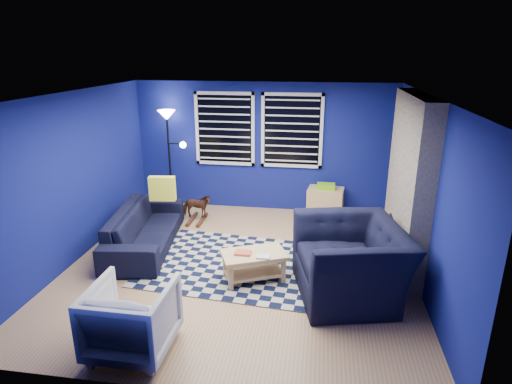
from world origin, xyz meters
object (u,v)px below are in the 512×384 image
Objects in this scene: armchair_big at (350,261)px; cabinet at (325,202)px; tv at (398,150)px; sofa at (145,228)px; armchair_bent at (132,318)px; floor_lamp at (169,129)px; coffee_table at (254,260)px; rocking_horse at (196,206)px.

armchair_big is 2.06× the size of cabinet.
cabinet is at bearing 168.27° from tv.
armchair_bent reaches higher than sofa.
armchair_big is at bearing -39.38° from floor_lamp.
armchair_big is 0.74× the size of floor_lamp.
cabinet reaches higher than coffee_table.
floor_lamp reaches higher than tv.
sofa reaches higher than cabinet.
armchair_big reaches higher than rocking_horse.
floor_lamp is (-4.25, 0.25, 0.21)m from tv.
armchair_big reaches higher than coffee_table.
armchair_bent is 4.70m from cabinet.
cabinet is at bearing 0.07° from floor_lamp.
cabinet is 0.36× the size of floor_lamp.
sofa is 1.12× the size of floor_lamp.
coffee_table is 1.40× the size of cabinet.
rocking_horse is (0.51, 1.17, -0.02)m from sofa.
tv is 1.85× the size of rocking_horse.
armchair_big is 1.70× the size of armchair_bent.
sofa is 4.08× the size of rocking_horse.
rocking_horse is 2.40m from coffee_table.
coffee_table is at bearing -120.55° from sofa.
coffee_table is 0.51× the size of floor_lamp.
armchair_big is 4.49m from floor_lamp.
armchair_bent is 4.53m from floor_lamp.
tv is at bearing 47.28° from coffee_table.
tv is 0.45× the size of sofa.
armchair_bent is at bearing -108.51° from cabinet.
armchair_big is (-0.89, -2.51, -0.93)m from tv.
cabinet is (2.01, 4.24, -0.10)m from armchair_bent.
armchair_bent is 3.61m from rocking_horse.
floor_lamp is at bearing 176.69° from tv.
tv is 4.27m from floor_lamp.
tv is 3.40m from coffee_table.
tv reaches higher than rocking_horse.
tv is 0.51× the size of floor_lamp.
armchair_bent is 1.94m from coffee_table.
floor_lamp reaches higher than cabinet.
armchair_bent is (-3.21, -3.99, -1.01)m from tv.
sofa is 2.58× the size of armchair_bent.
cabinet is (-1.20, 0.25, -1.11)m from tv.
rocking_horse is at bearing 125.40° from coffee_table.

